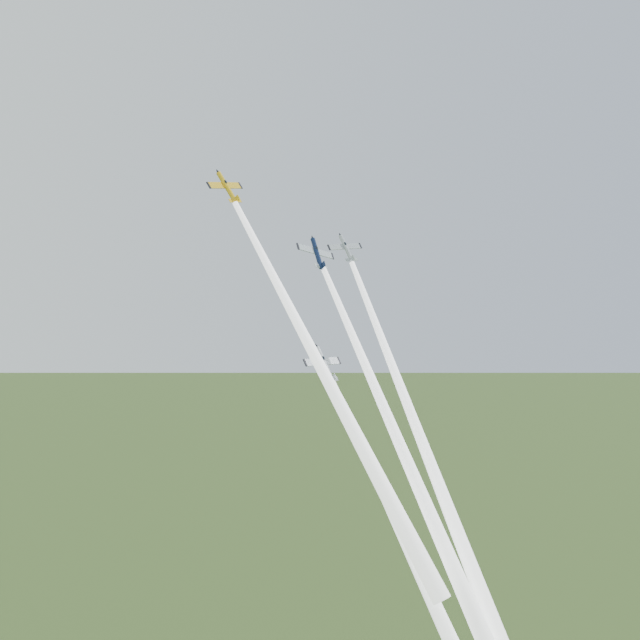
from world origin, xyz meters
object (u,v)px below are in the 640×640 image
at_px(plane_navy, 317,253).
at_px(plane_silver_low, 324,364).
at_px(plane_yellow, 227,187).
at_px(plane_silver_right, 346,248).

bearing_deg(plane_navy, plane_silver_low, -121.14).
xyz_separation_m(plane_yellow, plane_navy, (15.48, -3.20, -10.46)).
relative_size(plane_silver_right, plane_silver_low, 0.90).
relative_size(plane_yellow, plane_navy, 0.96).
xyz_separation_m(plane_navy, plane_silver_low, (-4.09, -8.49, -18.21)).
distance_m(plane_yellow, plane_silver_right, 25.33).
bearing_deg(plane_navy, plane_yellow, 162.95).
distance_m(plane_navy, plane_silver_low, 20.50).
bearing_deg(plane_silver_right, plane_silver_low, -136.09).
relative_size(plane_yellow, plane_silver_low, 0.98).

